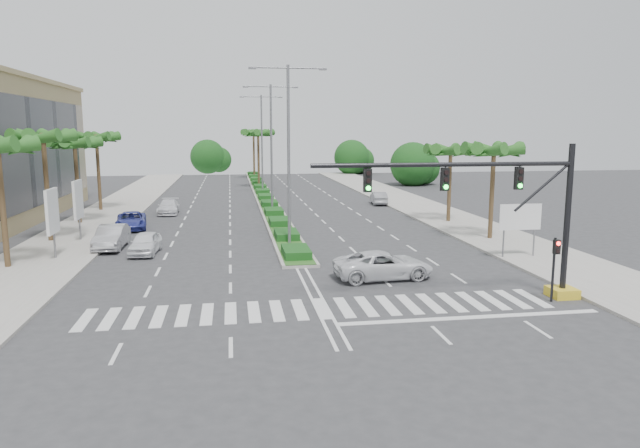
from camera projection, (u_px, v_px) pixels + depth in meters
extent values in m
plane|color=#333335|center=(322.00, 309.00, 25.19)|extent=(160.00, 160.00, 0.00)
cube|color=gray|center=(465.00, 225.00, 47.00)|extent=(6.00, 120.00, 0.15)
cube|color=gray|center=(78.00, 236.00, 42.35)|extent=(6.00, 120.00, 0.15)
cube|color=gray|center=(263.00, 195.00, 69.04)|extent=(2.20, 75.00, 0.20)
cube|color=#2F541D|center=(263.00, 194.00, 69.02)|extent=(1.80, 75.00, 0.04)
cube|color=gold|center=(562.00, 292.00, 26.92)|extent=(1.20, 1.20, 0.45)
cylinder|color=black|center=(567.00, 220.00, 26.35)|extent=(0.28, 0.28, 7.00)
cylinder|color=black|center=(446.00, 165.00, 25.01)|extent=(12.00, 0.20, 0.20)
cylinder|color=black|center=(541.00, 188.00, 25.90)|extent=(2.53, 0.12, 2.15)
cube|color=black|center=(519.00, 178.00, 25.66)|extent=(0.32, 0.24, 1.00)
cylinder|color=#19E533|center=(520.00, 186.00, 25.57)|extent=(0.20, 0.06, 0.20)
cube|color=black|center=(445.00, 179.00, 25.12)|extent=(0.32, 0.24, 1.00)
cylinder|color=#19E533|center=(446.00, 187.00, 25.03)|extent=(0.20, 0.06, 0.20)
cube|color=black|center=(368.00, 180.00, 24.58)|extent=(0.32, 0.24, 1.00)
cylinder|color=#19E533|center=(368.00, 188.00, 24.50)|extent=(0.20, 0.06, 0.20)
cylinder|color=black|center=(553.00, 270.00, 25.99)|extent=(0.12, 0.12, 3.00)
cube|color=black|center=(557.00, 247.00, 25.66)|extent=(0.28, 0.22, 0.65)
cylinder|color=red|center=(559.00, 244.00, 25.51)|extent=(0.18, 0.05, 0.18)
cylinder|color=slate|center=(504.00, 237.00, 34.68)|extent=(0.10, 0.10, 2.80)
cylinder|color=slate|center=(534.00, 236.00, 34.98)|extent=(0.10, 0.10, 2.80)
cube|color=#0C6638|center=(520.00, 217.00, 34.64)|extent=(2.60, 0.08, 1.50)
cube|color=white|center=(521.00, 217.00, 34.59)|extent=(2.70, 0.02, 1.60)
cylinder|color=slate|center=(54.00, 237.00, 34.44)|extent=(0.12, 0.12, 2.80)
cube|color=white|center=(52.00, 211.00, 34.18)|extent=(0.18, 2.10, 2.70)
cube|color=#D8594C|center=(52.00, 211.00, 34.18)|extent=(0.12, 2.00, 2.60)
cylinder|color=slate|center=(80.00, 222.00, 40.29)|extent=(0.12, 0.12, 2.80)
cube|color=white|center=(78.00, 199.00, 40.03)|extent=(0.18, 2.10, 2.70)
cube|color=#D8594C|center=(78.00, 199.00, 40.03)|extent=(0.12, 2.00, 2.60)
cylinder|color=brown|center=(3.00, 208.00, 31.85)|extent=(0.32, 0.32, 7.00)
cone|color=#255C1D|center=(19.00, 149.00, 31.48)|extent=(0.90, 3.62, 1.50)
cone|color=#255C1D|center=(16.00, 148.00, 32.26)|extent=(3.39, 2.96, 1.50)
cone|color=#255C1D|center=(0.00, 148.00, 32.32)|extent=(3.73, 1.68, 1.50)
cone|color=#255C1D|center=(5.00, 149.00, 30.58)|extent=(3.39, 2.96, 1.50)
cylinder|color=brown|center=(47.00, 190.00, 39.61)|extent=(0.32, 0.32, 7.40)
sphere|color=brown|center=(43.00, 138.00, 39.03)|extent=(0.70, 0.70, 0.70)
cone|color=#255C1D|center=(60.00, 139.00, 39.22)|extent=(0.90, 3.62, 1.50)
cone|color=#255C1D|center=(57.00, 139.00, 39.99)|extent=(3.39, 2.96, 1.50)
cone|color=#255C1D|center=(44.00, 139.00, 40.06)|extent=(3.73, 1.68, 1.50)
cone|color=#255C1D|center=(30.00, 139.00, 39.36)|extent=(2.38, 3.65, 1.50)
cone|color=#255C1D|center=(25.00, 139.00, 38.43)|extent=(2.38, 3.65, 1.50)
cone|color=#255C1D|center=(34.00, 139.00, 37.96)|extent=(3.73, 1.68, 1.50)
cone|color=#255C1D|center=(50.00, 139.00, 38.31)|extent=(3.39, 2.96, 1.50)
cylinder|color=brown|center=(77.00, 184.00, 47.46)|extent=(0.32, 0.32, 6.80)
sphere|color=brown|center=(75.00, 144.00, 46.93)|extent=(0.70, 0.70, 0.70)
cone|color=#255C1D|center=(89.00, 145.00, 47.11)|extent=(0.90, 3.62, 1.50)
cone|color=#255C1D|center=(86.00, 145.00, 47.89)|extent=(3.39, 2.96, 1.50)
cone|color=#255C1D|center=(75.00, 145.00, 47.95)|extent=(3.73, 1.68, 1.50)
cone|color=#255C1D|center=(64.00, 145.00, 47.26)|extent=(2.38, 3.65, 1.50)
cone|color=#255C1D|center=(60.00, 145.00, 46.33)|extent=(2.38, 3.65, 1.50)
cone|color=#255C1D|center=(68.00, 146.00, 45.86)|extent=(3.73, 1.68, 1.50)
cone|color=#255C1D|center=(81.00, 145.00, 46.21)|extent=(3.39, 2.96, 1.50)
cylinder|color=brown|center=(99.00, 174.00, 55.23)|extent=(0.32, 0.32, 7.20)
sphere|color=brown|center=(96.00, 138.00, 54.66)|extent=(0.70, 0.70, 0.70)
cone|color=#255C1D|center=(108.00, 139.00, 54.85)|extent=(0.90, 3.62, 1.50)
cone|color=#255C1D|center=(106.00, 139.00, 55.62)|extent=(3.39, 2.96, 1.50)
cone|color=#255C1D|center=(96.00, 139.00, 55.69)|extent=(3.73, 1.68, 1.50)
cone|color=#255C1D|center=(87.00, 139.00, 54.99)|extent=(2.38, 3.65, 1.50)
cone|color=#255C1D|center=(84.00, 139.00, 54.06)|extent=(2.38, 3.65, 1.50)
cone|color=#255C1D|center=(91.00, 139.00, 53.59)|extent=(3.73, 1.68, 1.50)
cone|color=#255C1D|center=(102.00, 139.00, 53.94)|extent=(3.39, 2.96, 1.50)
cylinder|color=brown|center=(492.00, 195.00, 40.53)|extent=(0.32, 0.32, 6.50)
sphere|color=brown|center=(494.00, 151.00, 40.03)|extent=(0.70, 0.70, 0.70)
cone|color=#255C1D|center=(509.00, 152.00, 40.21)|extent=(0.90, 3.62, 1.50)
cone|color=#255C1D|center=(497.00, 151.00, 40.99)|extent=(3.39, 2.96, 1.50)
cone|color=#255C1D|center=(484.00, 151.00, 41.05)|extent=(3.73, 1.68, 1.50)
cone|color=#255C1D|center=(478.00, 152.00, 40.36)|extent=(2.38, 3.65, 1.50)
cone|color=#255C1D|center=(484.00, 152.00, 39.42)|extent=(2.38, 3.65, 1.50)
cone|color=#255C1D|center=(498.00, 153.00, 38.96)|extent=(3.73, 1.68, 1.50)
cone|color=#255C1D|center=(509.00, 152.00, 39.31)|extent=(3.39, 2.96, 1.50)
cylinder|color=brown|center=(449.00, 186.00, 48.36)|extent=(0.32, 0.32, 6.20)
sphere|color=brown|center=(451.00, 151.00, 47.87)|extent=(0.70, 0.70, 0.70)
cone|color=#255C1D|center=(463.00, 152.00, 48.06)|extent=(0.90, 3.62, 1.50)
cone|color=#255C1D|center=(454.00, 152.00, 48.83)|extent=(3.39, 2.96, 1.50)
cone|color=#255C1D|center=(443.00, 152.00, 48.90)|extent=(3.73, 1.68, 1.50)
cone|color=#255C1D|center=(437.00, 152.00, 48.20)|extent=(2.38, 3.65, 1.50)
cone|color=#255C1D|center=(441.00, 152.00, 47.27)|extent=(2.38, 3.65, 1.50)
cone|color=#255C1D|center=(453.00, 153.00, 46.81)|extent=(3.73, 1.68, 1.50)
cone|color=#255C1D|center=(462.00, 152.00, 47.16)|extent=(3.39, 2.96, 1.50)
cylinder|color=brown|center=(259.00, 160.00, 78.20)|extent=(0.32, 0.32, 7.50)
sphere|color=brown|center=(258.00, 134.00, 77.61)|extent=(0.70, 0.70, 0.70)
cone|color=#255C1D|center=(266.00, 134.00, 77.80)|extent=(0.90, 3.62, 1.50)
cone|color=#255C1D|center=(263.00, 134.00, 78.57)|extent=(3.39, 2.96, 1.50)
cone|color=#255C1D|center=(256.00, 134.00, 78.64)|extent=(3.73, 1.68, 1.50)
cone|color=#255C1D|center=(251.00, 134.00, 77.94)|extent=(2.38, 3.65, 1.50)
cone|color=#255C1D|center=(251.00, 134.00, 77.01)|extent=(2.38, 3.65, 1.50)
cone|color=#255C1D|center=(257.00, 134.00, 76.55)|extent=(3.73, 1.68, 1.50)
cone|color=#255C1D|center=(264.00, 134.00, 76.90)|extent=(3.39, 2.96, 1.50)
cylinder|color=brown|center=(254.00, 156.00, 92.83)|extent=(0.32, 0.32, 7.50)
sphere|color=brown|center=(254.00, 133.00, 92.24)|extent=(0.70, 0.70, 0.70)
cone|color=#255C1D|center=(260.00, 134.00, 92.42)|extent=(0.90, 3.62, 1.50)
cone|color=#255C1D|center=(258.00, 134.00, 93.20)|extent=(3.39, 2.96, 1.50)
cone|color=#255C1D|center=(252.00, 134.00, 93.26)|extent=(3.73, 1.68, 1.50)
cone|color=#255C1D|center=(247.00, 134.00, 92.57)|extent=(2.38, 3.65, 1.50)
cone|color=#255C1D|center=(247.00, 134.00, 91.64)|extent=(2.38, 3.65, 1.50)
cone|color=#255C1D|center=(252.00, 134.00, 91.17)|extent=(3.73, 1.68, 1.50)
cone|color=#255C1D|center=(258.00, 134.00, 91.52)|extent=(3.39, 2.96, 1.50)
cylinder|color=slate|center=(289.00, 158.00, 37.87)|extent=(0.20, 0.20, 12.00)
cylinder|color=slate|center=(269.00, 68.00, 36.75)|extent=(2.40, 0.10, 0.10)
cylinder|color=slate|center=(306.00, 68.00, 37.12)|extent=(2.40, 0.10, 0.10)
cube|color=slate|center=(252.00, 68.00, 36.59)|extent=(0.50, 0.25, 0.12)
cube|color=slate|center=(323.00, 69.00, 37.29)|extent=(0.50, 0.25, 0.12)
cylinder|color=slate|center=(271.00, 150.00, 53.47)|extent=(0.20, 0.20, 12.00)
cylinder|color=slate|center=(257.00, 86.00, 52.35)|extent=(2.40, 0.10, 0.10)
cylinder|color=slate|center=(284.00, 87.00, 52.71)|extent=(2.40, 0.10, 0.10)
cube|color=slate|center=(245.00, 87.00, 52.19)|extent=(0.50, 0.25, 0.12)
cube|color=slate|center=(295.00, 87.00, 52.89)|extent=(0.50, 0.25, 0.12)
cylinder|color=slate|center=(262.00, 146.00, 69.07)|extent=(0.20, 0.20, 12.00)
cylinder|color=slate|center=(251.00, 97.00, 67.95)|extent=(2.40, 0.10, 0.10)
cylinder|color=slate|center=(271.00, 97.00, 68.31)|extent=(2.40, 0.10, 0.10)
cube|color=slate|center=(242.00, 97.00, 67.78)|extent=(0.50, 0.25, 0.12)
cube|color=slate|center=(280.00, 97.00, 68.49)|extent=(0.50, 0.25, 0.12)
imported|color=white|center=(145.00, 243.00, 36.34)|extent=(1.92, 4.17, 1.39)
imported|color=#B3B2B8|center=(112.00, 237.00, 37.94)|extent=(1.75, 4.76, 1.56)
imported|color=#313997|center=(131.00, 221.00, 45.52)|extent=(2.87, 5.15, 1.36)
imported|color=silver|center=(169.00, 207.00, 53.89)|extent=(1.90, 4.61, 1.33)
imported|color=white|center=(383.00, 265.00, 30.21)|extent=(5.46, 2.86, 1.47)
imported|color=#A5A5A9|center=(379.00, 198.00, 60.88)|extent=(1.88, 4.24, 1.35)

